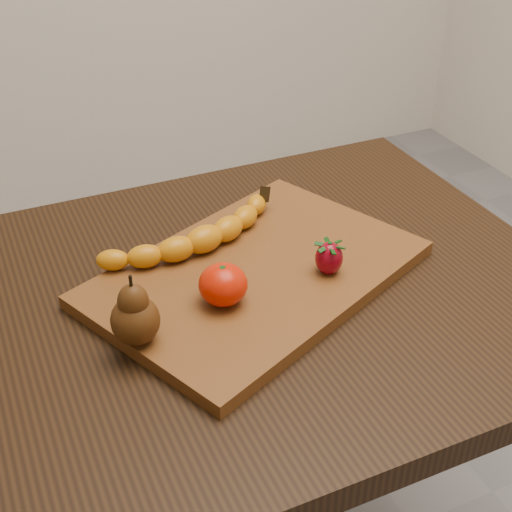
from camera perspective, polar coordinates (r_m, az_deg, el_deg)
name	(u,v)px	position (r m, az deg, el deg)	size (l,w,h in m)	color
table	(215,350)	(1.04, -3.30, -7.55)	(1.00, 0.70, 0.76)	black
cutting_board	(256,274)	(1.00, 0.00, -1.43)	(0.45, 0.30, 0.02)	brown
banana	(204,239)	(1.03, -4.18, 1.35)	(0.25, 0.07, 0.04)	orange
pear	(134,309)	(0.86, -9.73, -4.21)	(0.06, 0.06, 0.09)	#4C290C
mandarin	(223,285)	(0.92, -2.65, -2.29)	(0.06, 0.06, 0.05)	red
strawberry	(329,257)	(0.98, 5.87, -0.08)	(0.04, 0.04, 0.05)	maroon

